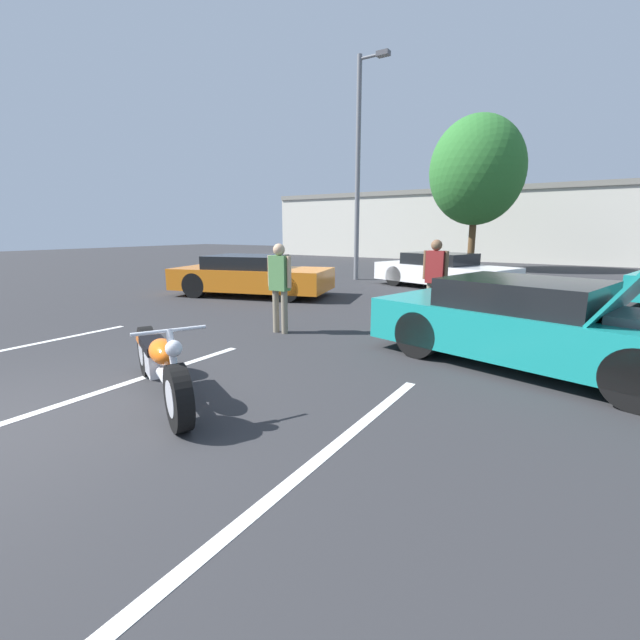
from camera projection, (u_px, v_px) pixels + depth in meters
The scene contains 11 objects.
parking_stripe_middle at pixel (93, 394), 5.03m from camera, with size 0.12×4.71×0.01m, color white.
parking_stripe_back at pixel (306, 470), 3.44m from camera, with size 0.12×4.71×0.01m, color white.
far_building at pixel (508, 222), 26.41m from camera, with size 32.00×4.20×4.40m.
light_pole at pixel (360, 162), 15.67m from camera, with size 1.21×0.28×7.92m.
tree_background at pixel (477, 171), 19.65m from camera, with size 4.26×4.26×7.01m.
motorcycle at pixel (160, 364), 4.85m from camera, with size 2.30×1.30×0.97m.
show_car_hood_open at pixel (535, 324), 5.93m from camera, with size 4.69×2.77×2.10m.
parked_car_mid_row at pixel (443, 271), 14.07m from camera, with size 4.89×3.04×1.15m.
parked_car_left_row at pixel (251, 276), 12.49m from camera, with size 4.86×3.11×1.17m.
spectator_near_motorcycle at pixel (435, 274), 8.75m from camera, with size 0.52×0.22×1.71m.
spectator_by_show_car at pixel (280, 281), 7.85m from camera, with size 0.52×0.22×1.66m.
Camera 1 is at (4.69, -1.41, 1.90)m, focal length 24.00 mm.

